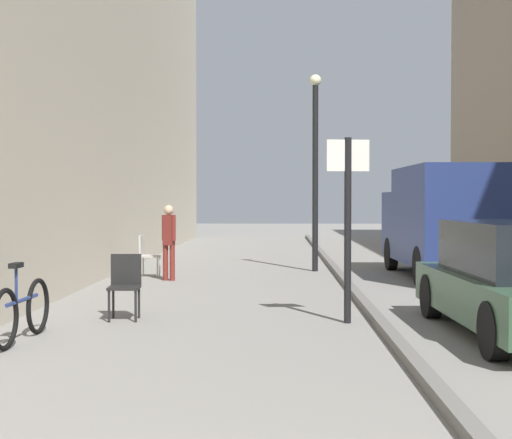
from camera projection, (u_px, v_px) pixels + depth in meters
The scene contains 9 objects.
ground_plane at pixel (268, 289), 14.32m from camera, with size 80.00×80.00×0.00m, color gray.
kerb_strip at pixel (349, 286), 14.27m from camera, with size 0.16×40.00×0.12m, color #615F5B.
pedestrian_main_foreground at pixel (169, 237), 15.76m from camera, with size 0.31×0.24×1.62m.
delivery_van at pixel (444, 219), 16.37m from camera, with size 2.02×4.98×2.45m.
street_sign_post at pixel (348, 213), 10.27m from camera, with size 0.60×0.10×2.60m.
lamp_post at pixel (315, 159), 17.77m from camera, with size 0.28×0.28×4.76m.
bicycle_leaning at pixel (22, 311), 8.93m from camera, with size 0.12×1.77×0.98m.
cafe_chair_near_window at pixel (125, 282), 10.62m from camera, with size 0.47×0.47×0.94m.
cafe_chair_by_doorway at pixel (146, 253), 16.51m from camera, with size 0.45×0.45×0.94m.
Camera 1 is at (0.18, -2.28, 1.72)m, focal length 51.60 mm.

